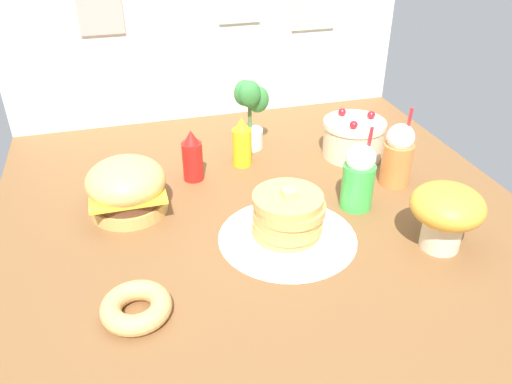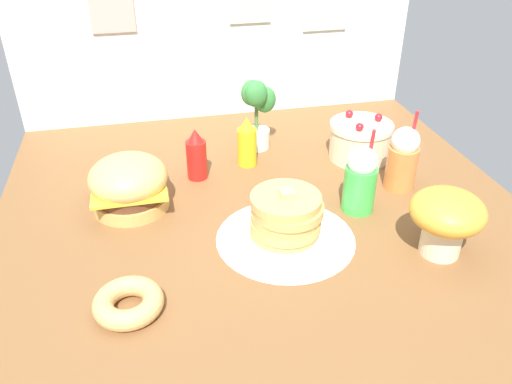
% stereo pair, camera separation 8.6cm
% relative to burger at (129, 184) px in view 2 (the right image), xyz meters
% --- Properties ---
extents(ground_plane, '(2.06, 2.15, 0.02)m').
position_rel_burger_xyz_m(ground_plane, '(0.51, -0.21, -0.11)').
color(ground_plane, brown).
extents(back_wall, '(2.06, 0.04, 1.00)m').
position_rel_burger_xyz_m(back_wall, '(0.51, 0.85, 0.40)').
color(back_wall, silver).
rests_on(back_wall, ground_plane).
extents(doily_mat, '(0.51, 0.51, 0.00)m').
position_rel_burger_xyz_m(doily_mat, '(0.54, -0.34, -0.10)').
color(doily_mat, white).
rests_on(doily_mat, ground_plane).
extents(burger, '(0.30, 0.30, 0.22)m').
position_rel_burger_xyz_m(burger, '(0.00, 0.00, 0.00)').
color(burger, '#DBA859').
rests_on(burger, ground_plane).
extents(pancake_stack, '(0.39, 0.39, 0.20)m').
position_rel_burger_xyz_m(pancake_stack, '(0.54, -0.34, -0.02)').
color(pancake_stack, white).
rests_on(pancake_stack, doily_mat).
extents(layer_cake, '(0.29, 0.29, 0.21)m').
position_rel_burger_xyz_m(layer_cake, '(1.04, 0.20, -0.02)').
color(layer_cake, beige).
rests_on(layer_cake, ground_plane).
extents(ketchup_bottle, '(0.09, 0.09, 0.23)m').
position_rel_burger_xyz_m(ketchup_bottle, '(0.29, 0.18, 0.00)').
color(ketchup_bottle, red).
rests_on(ketchup_bottle, ground_plane).
extents(mustard_bottle, '(0.09, 0.09, 0.23)m').
position_rel_burger_xyz_m(mustard_bottle, '(0.52, 0.25, 0.00)').
color(mustard_bottle, yellow).
rests_on(mustard_bottle, ground_plane).
extents(cream_soda_cup, '(0.13, 0.13, 0.34)m').
position_rel_burger_xyz_m(cream_soda_cup, '(0.87, -0.22, 0.03)').
color(cream_soda_cup, green).
rests_on(cream_soda_cup, ground_plane).
extents(orange_float_cup, '(0.13, 0.13, 0.34)m').
position_rel_burger_xyz_m(orange_float_cup, '(1.11, -0.09, 0.03)').
color(orange_float_cup, orange).
rests_on(orange_float_cup, ground_plane).
extents(donut_pink_glaze, '(0.21, 0.21, 0.06)m').
position_rel_burger_xyz_m(donut_pink_glaze, '(-0.02, -0.59, -0.07)').
color(donut_pink_glaze, tan).
rests_on(donut_pink_glaze, ground_plane).
extents(potted_plant, '(0.16, 0.15, 0.35)m').
position_rel_burger_xyz_m(potted_plant, '(0.61, 0.41, 0.08)').
color(potted_plant, white).
rests_on(potted_plant, ground_plane).
extents(mushroom_stool, '(0.25, 0.25, 0.24)m').
position_rel_burger_xyz_m(mushroom_stool, '(1.04, -0.53, 0.04)').
color(mushroom_stool, beige).
rests_on(mushroom_stool, ground_plane).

